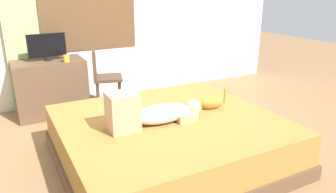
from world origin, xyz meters
TOP-DOWN VIEW (x-y plane):
  - ground_plane at (0.00, 0.00)m, footprint 16.00×16.00m
  - back_wall_with_window at (-0.00, 2.20)m, footprint 6.40×0.14m
  - bed at (-0.02, -0.07)m, footprint 2.07×1.93m
  - person_lying at (-0.22, -0.12)m, footprint 0.94×0.28m
  - cat at (0.47, -0.04)m, footprint 0.35×0.17m
  - desk at (-0.82, 1.80)m, footprint 0.90×0.56m
  - tv_monitor at (-0.81, 1.80)m, footprint 0.48×0.10m
  - cup at (-0.62, 1.59)m, footprint 0.08×0.08m
  - chair_by_desk at (-0.16, 1.61)m, footprint 0.47×0.47m
  - curtain_left at (-1.07, 2.08)m, footprint 0.44×0.06m

SIDE VIEW (x-z plane):
  - ground_plane at x=0.00m, z-range 0.00..0.00m
  - bed at x=-0.02m, z-range 0.00..0.44m
  - desk at x=-0.82m, z-range 0.00..0.74m
  - chair_by_desk at x=-0.16m, z-range 0.08..0.94m
  - cat at x=0.47m, z-range 0.41..0.62m
  - person_lying at x=-0.22m, z-range 0.39..0.73m
  - cup at x=-0.62m, z-range 0.74..0.83m
  - tv_monitor at x=-0.81m, z-range 0.75..1.10m
  - curtain_left at x=-1.07m, z-range 0.00..2.63m
  - back_wall_with_window at x=0.00m, z-range 0.00..2.90m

